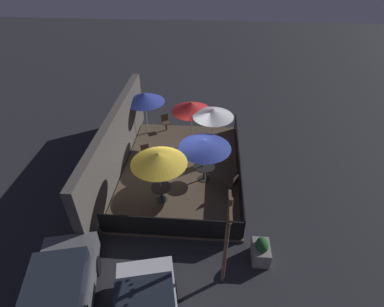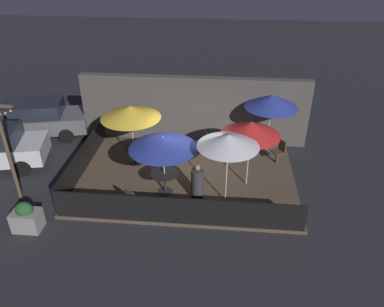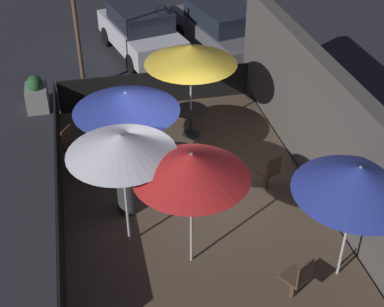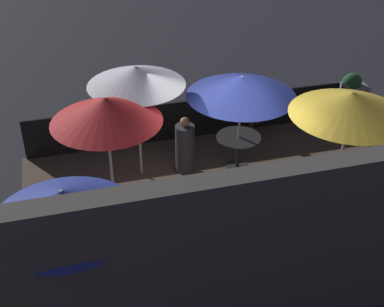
{
  "view_description": "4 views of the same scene",
  "coord_description": "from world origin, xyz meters",
  "px_view_note": "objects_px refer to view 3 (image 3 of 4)",
  "views": [
    {
      "loc": [
        -10.9,
        -1.32,
        9.21
      ],
      "look_at": [
        -0.04,
        -0.52,
        1.09
      ],
      "focal_mm": 28.0,
      "sensor_mm": 36.0,
      "label": 1
    },
    {
      "loc": [
        1.26,
        -11.45,
        7.84
      ],
      "look_at": [
        0.22,
        -0.29,
        1.23
      ],
      "focal_mm": 35.0,
      "sensor_mm": 36.0,
      "label": 2
    },
    {
      "loc": [
        9.09,
        -1.87,
        7.46
      ],
      "look_at": [
        0.32,
        0.09,
        1.23
      ],
      "focal_mm": 50.0,
      "sensor_mm": 36.0,
      "label": 3
    },
    {
      "loc": [
        2.89,
        8.06,
        6.65
      ],
      "look_at": [
        0.69,
        -0.02,
        1.35
      ],
      "focal_mm": 50.0,
      "sensor_mm": 36.0,
      "label": 4
    }
  ],
  "objects_px": {
    "patio_umbrella_2": "(358,180)",
    "patio_chair_2": "(269,171)",
    "patron_0": "(127,189)",
    "patio_chair_1": "(298,278)",
    "planter_box": "(37,94)",
    "parked_car_0": "(141,30)",
    "dining_table_1": "(130,155)",
    "patio_umbrella_3": "(121,144)",
    "patio_chair_0": "(72,145)",
    "patio_umbrella_0": "(191,55)",
    "parked_car_1": "(221,29)",
    "dining_table_0": "(191,115)",
    "patio_umbrella_1": "(126,102)",
    "light_post": "(76,21)",
    "patio_umbrella_4": "(191,166)"
  },
  "relations": [
    {
      "from": "patio_chair_2",
      "to": "dining_table_1",
      "type": "bearing_deg",
      "value": 44.34
    },
    {
      "from": "patio_umbrella_0",
      "to": "parked_car_1",
      "type": "bearing_deg",
      "value": 156.78
    },
    {
      "from": "patio_umbrella_2",
      "to": "patron_0",
      "type": "distance_m",
      "value": 4.62
    },
    {
      "from": "patio_umbrella_4",
      "to": "planter_box",
      "type": "bearing_deg",
      "value": -156.75
    },
    {
      "from": "light_post",
      "to": "dining_table_1",
      "type": "bearing_deg",
      "value": 9.64
    },
    {
      "from": "light_post",
      "to": "parked_car_0",
      "type": "xyz_separation_m",
      "value": [
        -2.05,
        2.02,
        -1.26
      ]
    },
    {
      "from": "dining_table_0",
      "to": "patio_chair_2",
      "type": "bearing_deg",
      "value": 24.52
    },
    {
      "from": "dining_table_0",
      "to": "patron_0",
      "type": "bearing_deg",
      "value": -36.43
    },
    {
      "from": "patio_umbrella_2",
      "to": "patio_chair_0",
      "type": "height_order",
      "value": "patio_umbrella_2"
    },
    {
      "from": "patio_umbrella_0",
      "to": "planter_box",
      "type": "xyz_separation_m",
      "value": [
        -2.45,
        -3.81,
        -1.88
      ]
    },
    {
      "from": "patio_umbrella_3",
      "to": "dining_table_1",
      "type": "xyz_separation_m",
      "value": [
        -2.07,
        0.3,
        -1.67
      ]
    },
    {
      "from": "patio_umbrella_2",
      "to": "patio_chair_2",
      "type": "bearing_deg",
      "value": -170.56
    },
    {
      "from": "patio_chair_1",
      "to": "parked_car_0",
      "type": "relative_size",
      "value": 0.22
    },
    {
      "from": "patio_umbrella_1",
      "to": "dining_table_1",
      "type": "bearing_deg",
      "value": -63.43
    },
    {
      "from": "patio_umbrella_2",
      "to": "planter_box",
      "type": "distance_m",
      "value": 9.51
    },
    {
      "from": "patio_umbrella_4",
      "to": "dining_table_0",
      "type": "distance_m",
      "value": 4.64
    },
    {
      "from": "patio_umbrella_0",
      "to": "parked_car_1",
      "type": "distance_m",
      "value": 5.57
    },
    {
      "from": "dining_table_0",
      "to": "light_post",
      "type": "bearing_deg",
      "value": -143.21
    },
    {
      "from": "patio_chair_1",
      "to": "patio_chair_0",
      "type": "bearing_deg",
      "value": 6.49
    },
    {
      "from": "parked_car_0",
      "to": "patio_chair_1",
      "type": "bearing_deg",
      "value": -7.28
    },
    {
      "from": "patron_0",
      "to": "patio_chair_1",
      "type": "bearing_deg",
      "value": -25.95
    },
    {
      "from": "patio_umbrella_0",
      "to": "patio_chair_2",
      "type": "xyz_separation_m",
      "value": [
        2.55,
        1.16,
        -1.7
      ]
    },
    {
      "from": "dining_table_1",
      "to": "patio_umbrella_4",
      "type": "bearing_deg",
      "value": 15.22
    },
    {
      "from": "patio_umbrella_2",
      "to": "dining_table_1",
      "type": "distance_m",
      "value": 5.19
    },
    {
      "from": "patio_umbrella_0",
      "to": "dining_table_0",
      "type": "xyz_separation_m",
      "value": [
        0.0,
        -0.0,
        -1.62
      ]
    },
    {
      "from": "planter_box",
      "to": "parked_car_0",
      "type": "distance_m",
      "value": 4.46
    },
    {
      "from": "patio_umbrella_2",
      "to": "parked_car_1",
      "type": "distance_m",
      "value": 10.2
    },
    {
      "from": "patron_0",
      "to": "light_post",
      "type": "relative_size",
      "value": 0.34
    },
    {
      "from": "patio_umbrella_1",
      "to": "patio_chair_0",
      "type": "bearing_deg",
      "value": -122.79
    },
    {
      "from": "planter_box",
      "to": "parked_car_0",
      "type": "height_order",
      "value": "parked_car_0"
    },
    {
      "from": "patio_umbrella_2",
      "to": "dining_table_0",
      "type": "bearing_deg",
      "value": -162.79
    },
    {
      "from": "patio_chair_0",
      "to": "light_post",
      "type": "xyz_separation_m",
      "value": [
        -4.0,
        0.43,
        1.45
      ]
    },
    {
      "from": "patio_umbrella_2",
      "to": "patio_chair_1",
      "type": "xyz_separation_m",
      "value": [
        0.37,
        -0.97,
        -1.64
      ]
    },
    {
      "from": "dining_table_0",
      "to": "light_post",
      "type": "relative_size",
      "value": 0.22
    },
    {
      "from": "patio_umbrella_0",
      "to": "patio_chair_1",
      "type": "relative_size",
      "value": 2.58
    },
    {
      "from": "patio_umbrella_4",
      "to": "patron_0",
      "type": "distance_m",
      "value": 2.52
    },
    {
      "from": "planter_box",
      "to": "patron_0",
      "type": "bearing_deg",
      "value": 20.8
    },
    {
      "from": "dining_table_1",
      "to": "light_post",
      "type": "xyz_separation_m",
      "value": [
        -4.8,
        -0.82,
        1.36
      ]
    },
    {
      "from": "light_post",
      "to": "patio_umbrella_2",
      "type": "bearing_deg",
      "value": 25.76
    },
    {
      "from": "patio_umbrella_4",
      "to": "patron_0",
      "type": "height_order",
      "value": "patio_umbrella_4"
    },
    {
      "from": "patio_umbrella_0",
      "to": "light_post",
      "type": "height_order",
      "value": "light_post"
    },
    {
      "from": "dining_table_0",
      "to": "patio_chair_1",
      "type": "bearing_deg",
      "value": 6.51
    },
    {
      "from": "light_post",
      "to": "parked_car_1",
      "type": "distance_m",
      "value": 5.05
    },
    {
      "from": "patio_umbrella_4",
      "to": "patio_umbrella_2",
      "type": "bearing_deg",
      "value": 70.3
    },
    {
      "from": "patio_umbrella_3",
      "to": "patio_chair_0",
      "type": "relative_size",
      "value": 2.6
    },
    {
      "from": "patio_umbrella_2",
      "to": "patron_0",
      "type": "relative_size",
      "value": 1.87
    },
    {
      "from": "dining_table_1",
      "to": "planter_box",
      "type": "bearing_deg",
      "value": -151.51
    },
    {
      "from": "dining_table_0",
      "to": "planter_box",
      "type": "relative_size",
      "value": 0.82
    },
    {
      "from": "patio_chair_1",
      "to": "light_post",
      "type": "distance_m",
      "value": 9.53
    },
    {
      "from": "patio_umbrella_1",
      "to": "patio_umbrella_3",
      "type": "relative_size",
      "value": 0.91
    }
  ]
}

